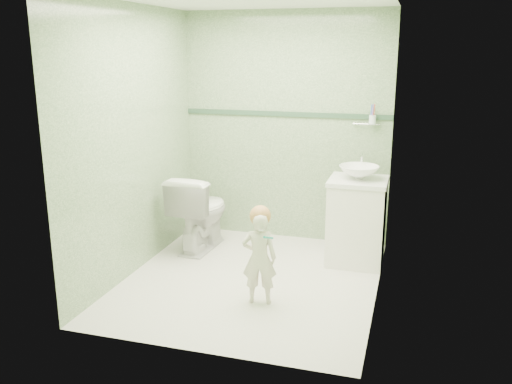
% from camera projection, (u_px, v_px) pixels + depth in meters
% --- Properties ---
extents(ground, '(2.50, 2.50, 0.00)m').
position_uv_depth(ground, '(251.00, 280.00, 4.88)').
color(ground, silver).
rests_on(ground, ground).
extents(room_shell, '(2.50, 2.54, 2.40)m').
position_uv_depth(room_shell, '(251.00, 148.00, 4.57)').
color(room_shell, gray).
rests_on(room_shell, ground).
extents(trim_stripe, '(2.20, 0.02, 0.05)m').
position_uv_depth(trim_stripe, '(285.00, 114.00, 5.68)').
color(trim_stripe, '#2F4E38').
rests_on(trim_stripe, room_shell).
extents(vanity, '(0.52, 0.50, 0.80)m').
position_uv_depth(vanity, '(356.00, 223.00, 5.19)').
color(vanity, white).
rests_on(vanity, ground).
extents(counter, '(0.54, 0.52, 0.04)m').
position_uv_depth(counter, '(359.00, 181.00, 5.09)').
color(counter, white).
rests_on(counter, vanity).
extents(basin, '(0.37, 0.37, 0.13)m').
position_uv_depth(basin, '(359.00, 172.00, 5.07)').
color(basin, white).
rests_on(basin, counter).
extents(faucet, '(0.03, 0.13, 0.18)m').
position_uv_depth(faucet, '(361.00, 160.00, 5.22)').
color(faucet, silver).
rests_on(faucet, counter).
extents(cup_holder, '(0.26, 0.07, 0.21)m').
position_uv_depth(cup_holder, '(372.00, 119.00, 5.39)').
color(cup_holder, silver).
rests_on(cup_holder, room_shell).
extents(toilet, '(0.49, 0.80, 0.79)m').
position_uv_depth(toilet, '(200.00, 211.00, 5.57)').
color(toilet, white).
rests_on(toilet, ground).
extents(toddler, '(0.31, 0.24, 0.77)m').
position_uv_depth(toddler, '(259.00, 258.00, 4.36)').
color(toddler, silver).
rests_on(toddler, ground).
extents(hair_cap, '(0.17, 0.17, 0.17)m').
position_uv_depth(hair_cap, '(260.00, 216.00, 4.29)').
color(hair_cap, '#BF8248').
rests_on(hair_cap, toddler).
extents(teal_toothbrush, '(0.11, 0.14, 0.08)m').
position_uv_depth(teal_toothbrush, '(268.00, 237.00, 4.17)').
color(teal_toothbrush, '#138D7E').
rests_on(teal_toothbrush, toddler).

